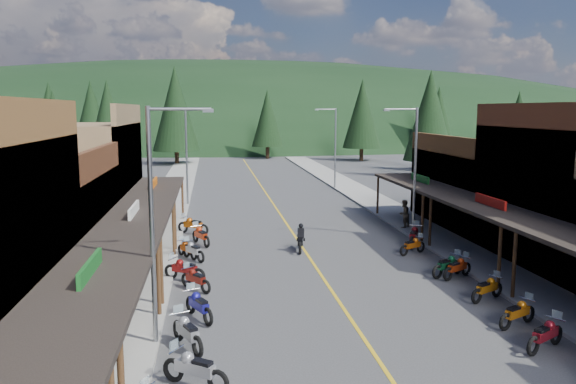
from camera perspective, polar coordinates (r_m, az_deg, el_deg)
name	(u,v)px	position (r m, az deg, el deg)	size (l,w,h in m)	color
ground	(326,283)	(26.14, 3.91, -9.19)	(220.00, 220.00, 0.00)	#38383A
centerline	(276,208)	(45.37, -1.24, -1.61)	(0.15, 90.00, 0.01)	gold
sidewalk_west	(166,210)	(45.20, -12.26, -1.75)	(3.40, 94.00, 0.15)	gray
sidewalk_east	(380,204)	(47.14, 9.33, -1.26)	(3.40, 94.00, 0.15)	gray
shop_west_2	(19,230)	(27.98, -25.66, -3.48)	(10.90, 9.00, 6.20)	#3F2111
shop_west_3	(69,181)	(36.97, -21.32, 1.03)	(10.90, 10.20, 8.20)	brown
shop_east_3	(490,188)	(40.73, 19.86, 0.34)	(10.90, 10.20, 6.20)	#4C2D16
streetlight_0	(156,216)	(18.79, -13.26, -2.35)	(2.16, 0.18, 8.00)	gray
streetlight_1	(188,152)	(46.54, -10.10, 4.04)	(2.16, 0.18, 8.00)	gray
streetlight_2	(413,167)	(34.74, 12.57, 2.53)	(2.16, 0.18, 8.00)	gray
streetlight_3	(334,144)	(55.82, 4.68, 4.85)	(2.16, 0.18, 8.00)	gray
ridge_hill	(229,138)	(159.66, -6.04, 5.52)	(310.00, 140.00, 60.00)	black
pine_1	(91,113)	(96.25, -19.34, 7.54)	(5.88, 5.88, 12.50)	black
pine_2	(175,109)	(82.52, -11.36, 8.30)	(6.72, 6.72, 14.00)	black
pine_3	(267,118)	(90.85, -2.11, 7.50)	(5.04, 5.04, 11.00)	black
pine_4	(362,114)	(87.50, 7.54, 7.90)	(5.88, 5.88, 12.50)	black
pine_5	(432,109)	(104.03, 14.38, 8.19)	(6.72, 6.72, 14.00)	black
pine_6	(518,118)	(102.12, 22.36, 6.98)	(5.04, 5.04, 11.00)	black
pine_7	(50,113)	(103.91, -23.05, 7.37)	(5.88, 5.88, 12.50)	black
pine_8	(54,127)	(66.58, -22.67, 6.11)	(4.48, 4.48, 10.00)	black
pine_9	(438,121)	(75.27, 15.03, 6.96)	(4.93, 4.93, 10.80)	black
pine_10	(108,118)	(75.49, -17.82, 7.16)	(5.38, 5.38, 11.60)	black
pine_11	(430,115)	(67.26, 14.21, 7.54)	(5.82, 5.82, 12.40)	black
bike_west_4	(195,367)	(16.91, -9.43, -17.14)	(0.73, 2.20, 1.26)	gray
bike_west_5	(187,331)	(19.40, -10.19, -13.70)	(0.74, 2.22, 1.27)	gray
bike_west_6	(199,304)	(21.82, -9.04, -11.18)	(0.72, 2.15, 1.23)	navy
bike_west_7	(196,278)	(25.20, -9.37, -8.63)	(0.65, 1.96, 1.12)	maroon
bike_west_8	(185,268)	(26.57, -10.47, -7.63)	(0.72, 2.17, 1.24)	maroon
bike_west_9	(193,250)	(30.10, -9.60, -5.79)	(0.67, 2.01, 1.15)	gray
bike_west_10	(187,248)	(30.63, -10.21, -5.63)	(0.62, 1.87, 1.07)	#AD430C
bike_west_11	(201,235)	(33.30, -8.85, -4.30)	(0.73, 2.20, 1.26)	#B02B0C
bike_west_12	(193,224)	(36.23, -9.62, -3.26)	(0.75, 2.25, 1.28)	#A3480B
bike_east_4	(546,333)	(20.83, 24.69, -12.92)	(0.69, 2.06, 1.18)	maroon
bike_east_5	(518,312)	(22.56, 22.29, -11.19)	(0.66, 1.99, 1.14)	#BE610D
bike_east_6	(487,287)	(25.03, 19.59, -9.11)	(0.66, 1.99, 1.14)	#A75A0B
bike_east_7	(457,267)	(27.76, 16.84, -7.27)	(0.66, 1.99, 1.14)	#AB2F0C
bike_east_8	(448,264)	(27.92, 15.94, -7.08)	(0.69, 2.08, 1.19)	#0C4024
bike_east_9	(413,245)	(31.61, 12.54, -5.25)	(0.63, 1.90, 1.08)	#A4460B
bike_east_10	(414,235)	(33.49, 12.67, -4.27)	(0.78, 2.34, 1.34)	maroon
rider_on_bike	(300,240)	(31.56, 1.26, -4.85)	(1.06, 2.24, 1.64)	black
pedestrian_east_b	(404,214)	(37.77, 11.69, -2.18)	(0.90, 0.52, 1.84)	brown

